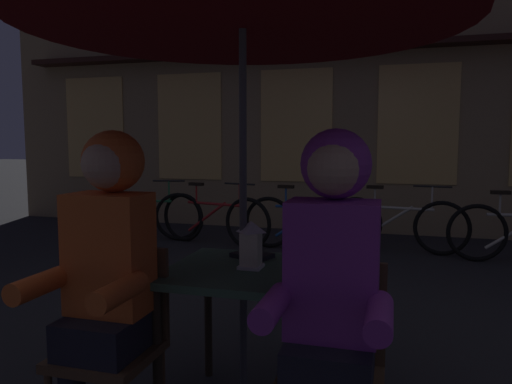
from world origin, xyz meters
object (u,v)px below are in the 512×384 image
object	(u,v)px
bicycle_fourth	(397,224)
chair_left	(116,335)
chair_right	(332,362)
bicycle_third	(307,223)
person_right_hooded	(332,277)
bicycle_nearest	(141,215)
lantern	(251,243)
person_left_hooded	(106,260)
bicycle_second	(214,219)
cafe_table	(243,288)
book	(252,255)

from	to	relation	value
bicycle_fourth	chair_left	bearing A→B (deg)	-106.01
chair_right	bicycle_third	size ratio (longest dim) A/B	0.52
person_right_hooded	chair_right	bearing A→B (deg)	90.00
bicycle_nearest	lantern	bearing A→B (deg)	-54.06
chair_left	bicycle_nearest	size ratio (longest dim) A/B	0.53
person_left_hooded	bicycle_nearest	xyz separation A→B (m)	(-2.17, 4.13, -0.50)
person_left_hooded	person_right_hooded	xyz separation A→B (m)	(0.96, 0.00, 0.00)
bicycle_third	person_left_hooded	bearing A→B (deg)	-92.16
person_left_hooded	bicycle_nearest	bearing A→B (deg)	117.66
person_right_hooded	bicycle_fourth	size ratio (longest dim) A/B	0.84
chair_left	bicycle_second	size ratio (longest dim) A/B	0.53
bicycle_nearest	bicycle_fourth	distance (m)	3.40
cafe_table	chair_right	world-z (taller)	chair_right
chair_right	bicycle_second	bearing A→B (deg)	116.78
person_right_hooded	bicycle_second	size ratio (longest dim) A/B	0.85
book	bicycle_second	bearing A→B (deg)	135.93
chair_left	lantern	bearing A→B (deg)	35.66
bicycle_nearest	bicycle_third	world-z (taller)	same
cafe_table	bicycle_fourth	bearing A→B (deg)	79.15
person_right_hooded	bicycle_second	xyz separation A→B (m)	(-2.05, 4.11, -0.50)
bicycle_second	bicycle_third	world-z (taller)	same
chair_left	bicycle_fourth	xyz separation A→B (m)	(1.23, 4.30, -0.14)
bicycle_third	bicycle_fourth	distance (m)	1.10
bicycle_second	bicycle_third	distance (m)	1.24
lantern	bicycle_nearest	distance (m)	4.60
lantern	chair_left	distance (m)	0.74
chair_right	person_right_hooded	xyz separation A→B (m)	(0.00, -0.06, 0.36)
cafe_table	chair_right	distance (m)	0.62
chair_right	bicycle_second	size ratio (longest dim) A/B	0.53
person_right_hooded	bicycle_nearest	bearing A→B (deg)	127.11
chair_right	person_right_hooded	world-z (taller)	person_right_hooded
book	lantern	bearing A→B (deg)	-53.07
chair_left	book	size ratio (longest dim) A/B	4.35
chair_left	bicycle_third	size ratio (longest dim) A/B	0.52
bicycle_second	book	xyz separation A→B (m)	(1.55, -3.48, 0.41)
cafe_table	chair_left	xyz separation A→B (m)	(-0.48, -0.37, -0.15)
person_right_hooded	bicycle_third	bearing A→B (deg)	101.09
chair_left	book	world-z (taller)	chair_left
cafe_table	bicycle_fourth	world-z (taller)	bicycle_fourth
cafe_table	book	world-z (taller)	book
person_left_hooded	bicycle_fourth	xyz separation A→B (m)	(1.23, 4.35, -0.50)
chair_right	bicycle_fourth	xyz separation A→B (m)	(0.27, 4.30, -0.14)
lantern	chair_left	bearing A→B (deg)	-144.34
book	cafe_table	bearing A→B (deg)	-63.66
person_left_hooded	bicycle_fourth	size ratio (longest dim) A/B	0.84
cafe_table	bicycle_fourth	size ratio (longest dim) A/B	0.44
lantern	person_right_hooded	xyz separation A→B (m)	(0.44, -0.43, -0.01)
lantern	bicycle_fourth	bearing A→B (deg)	79.69
bicycle_second	bicycle_third	size ratio (longest dim) A/B	0.98
lantern	person_left_hooded	world-z (taller)	person_left_hooded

